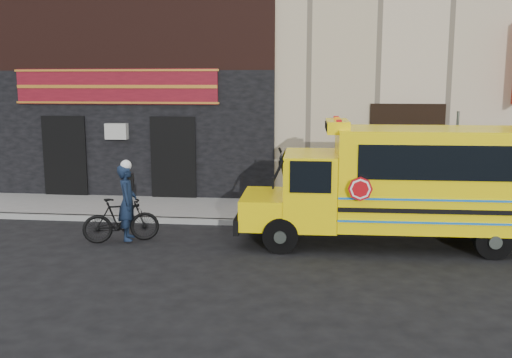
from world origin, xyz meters
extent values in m
plane|color=black|center=(0.00, 0.00, 0.00)|extent=(120.00, 120.00, 0.00)
cube|color=gray|center=(0.00, 2.60, 0.07)|extent=(40.00, 0.20, 0.15)
cube|color=slate|center=(0.00, 4.10, 0.07)|extent=(40.00, 3.00, 0.15)
cube|color=#C0AD90|center=(0.00, 10.50, 6.15)|extent=(20.00, 10.00, 12.00)
cube|color=black|center=(-5.00, 5.55, 2.15)|extent=(10.00, 0.30, 4.00)
cube|color=black|center=(-5.00, 5.55, 5.65)|extent=(10.00, 0.28, 3.00)
cube|color=#540C16|center=(-5.00, 5.38, 3.65)|extent=(6.50, 0.12, 1.10)
cube|color=black|center=(-6.80, 5.40, 1.40)|extent=(1.30, 0.10, 2.50)
cube|color=black|center=(-3.20, 5.40, 1.40)|extent=(1.30, 0.10, 2.50)
cylinder|color=black|center=(0.59, 0.21, 0.40)|extent=(0.81, 0.30, 0.80)
cylinder|color=black|center=(0.55, 2.11, 0.40)|extent=(0.81, 0.30, 0.80)
cylinder|color=black|center=(5.19, 0.32, 0.40)|extent=(0.81, 0.30, 0.80)
cylinder|color=black|center=(5.14, 2.22, 0.40)|extent=(0.81, 0.30, 0.80)
cube|color=#FFDC05|center=(0.12, 1.15, 0.80)|extent=(1.05, 2.02, 0.70)
cube|color=black|center=(-0.43, 1.14, 0.55)|extent=(0.17, 2.05, 0.35)
cube|color=#FFDC05|center=(1.22, 1.18, 1.30)|extent=(1.25, 2.13, 1.70)
cube|color=black|center=(0.65, 1.16, 1.70)|extent=(0.10, 1.80, 0.90)
cube|color=#FFDC05|center=(4.07, 1.24, 1.62)|extent=(4.55, 2.31, 2.25)
cube|color=black|center=(4.19, 0.14, 2.10)|extent=(3.90, 0.13, 0.75)
cube|color=#FFDC05|center=(1.82, 1.19, 2.78)|extent=(0.54, 1.61, 0.28)
cylinder|color=#A8060D|center=(2.30, -0.10, 1.55)|extent=(0.52, 0.04, 0.52)
cylinder|color=#373E39|center=(4.93, 3.06, 1.52)|extent=(0.07, 0.07, 3.05)
cube|color=#AA1F13|center=(4.90, 2.99, 2.48)|extent=(0.10, 0.26, 0.38)
cube|color=white|center=(4.90, 2.99, 2.00)|extent=(0.10, 0.26, 0.33)
imported|color=black|center=(-3.25, 0.65, 0.54)|extent=(1.85, 1.14, 1.08)
imported|color=#101C32|center=(-3.10, 0.72, 0.91)|extent=(0.57, 0.74, 1.82)
camera|label=1|loc=(1.49, -12.11, 3.76)|focal=40.00mm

